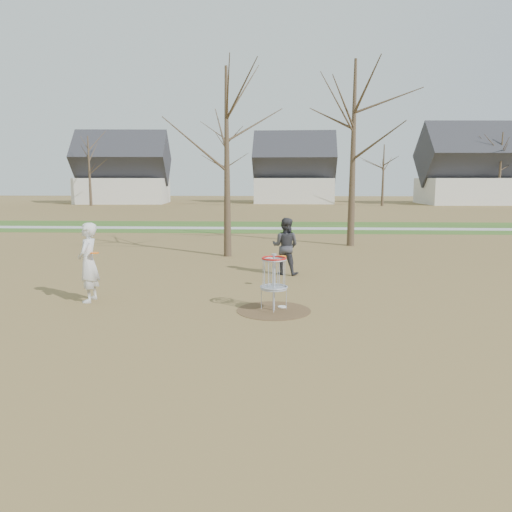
{
  "coord_description": "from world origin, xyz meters",
  "views": [
    {
      "loc": [
        0.13,
        -11.7,
        3.16
      ],
      "look_at": [
        -0.5,
        1.5,
        1.1
      ],
      "focal_mm": 35.0,
      "sensor_mm": 36.0,
      "label": 1
    }
  ],
  "objects": [
    {
      "name": "disc_golf_basket",
      "position": [
        0.0,
        0.0,
        0.91
      ],
      "size": [
        0.64,
        0.64,
        1.35
      ],
      "color": "#9EA3AD",
      "rests_on": "ground"
    },
    {
      "name": "player_throwing",
      "position": [
        0.32,
        4.65,
        0.94
      ],
      "size": [
        1.08,
        0.94,
        1.89
      ],
      "primitive_type": "imported",
      "rotation": [
        0.0,
        0.0,
        2.86
      ],
      "color": "#35353A",
      "rests_on": "ground"
    },
    {
      "name": "ground",
      "position": [
        0.0,
        0.0,
        0.0
      ],
      "size": [
        160.0,
        160.0,
        0.0
      ],
      "primitive_type": "plane",
      "color": "brown",
      "rests_on": "ground"
    },
    {
      "name": "bare_trees",
      "position": [
        1.78,
        35.79,
        5.35
      ],
      "size": [
        52.62,
        44.98,
        9.0
      ],
      "color": "#382B1E",
      "rests_on": "ground"
    },
    {
      "name": "green_band",
      "position": [
        0.0,
        21.0,
        0.01
      ],
      "size": [
        160.0,
        8.0,
        0.01
      ],
      "primitive_type": "cube",
      "color": "#2D5119",
      "rests_on": "ground"
    },
    {
      "name": "dirt_circle",
      "position": [
        0.0,
        0.0,
        0.01
      ],
      "size": [
        1.8,
        1.8,
        0.01
      ],
      "primitive_type": "cylinder",
      "color": "#47331E",
      "rests_on": "ground"
    },
    {
      "name": "houses_row",
      "position": [
        4.32,
        52.56,
        3.52
      ],
      "size": [
        56.51,
        10.01,
        7.26
      ],
      "color": "silver",
      "rests_on": "ground"
    },
    {
      "name": "player_standing",
      "position": [
        -4.78,
        0.69,
        1.02
      ],
      "size": [
        0.51,
        0.76,
        2.05
      ],
      "primitive_type": "imported",
      "rotation": [
        0.0,
        0.0,
        -1.55
      ],
      "color": "silver",
      "rests_on": "ground"
    },
    {
      "name": "footpath",
      "position": [
        0.0,
        20.0,
        0.01
      ],
      "size": [
        160.0,
        1.5,
        0.01
      ],
      "primitive_type": "cube",
      "color": "#9E9E99",
      "rests_on": "green_band"
    },
    {
      "name": "discs_in_play",
      "position": [
        -2.05,
        1.53,
        1.11
      ],
      "size": [
        4.98,
        2.1,
        0.39
      ],
      "color": "orange",
      "rests_on": "ground"
    },
    {
      "name": "disc_grounded",
      "position": [
        0.21,
        0.3,
        0.02
      ],
      "size": [
        0.22,
        0.22,
        0.02
      ],
      "primitive_type": "cylinder",
      "color": "white",
      "rests_on": "dirt_circle"
    }
  ]
}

